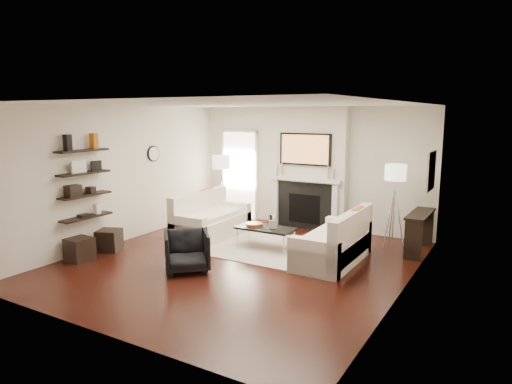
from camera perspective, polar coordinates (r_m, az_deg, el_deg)
The scene contains 71 objects.
room_envelope at distance 7.68m, azimuth -2.27°, elevation 0.81°, with size 6.00×6.00×6.00m.
chimney_breast at distance 10.20m, azimuth 6.49°, elevation 2.99°, with size 1.80×0.25×2.70m, color silver.
fireplace_surround at distance 10.21m, azimuth 6.10°, elevation -1.72°, with size 1.30×0.02×1.04m, color black.
firebox at distance 10.22m, azimuth 6.08°, elevation -2.11°, with size 0.75×0.02×0.65m, color black.
mantel_pilaster_l at distance 10.49m, azimuth 2.45°, elevation -1.20°, with size 0.12×0.08×1.10m, color white.
mantel_pilaster_r at distance 9.91m, azimuth 9.82°, elevation -1.99°, with size 0.12×0.08×1.10m, color white.
mantel_shelf at distance 10.06m, azimuth 6.04°, elevation 1.58°, with size 1.70×0.18×0.07m, color white.
tv_body at distance 10.01m, azimuth 6.17°, elevation 5.34°, with size 1.20×0.06×0.70m, color black.
tv_screen at distance 9.98m, azimuth 6.09°, elevation 5.33°, with size 1.10×0.01×0.62m, color #BF723F.
candlestick_l_tall at distance 10.28m, azimuth 3.29°, elevation 2.84°, with size 0.04×0.04×0.30m, color silver.
candlestick_l_short at distance 10.35m, azimuth 2.64°, elevation 2.72°, with size 0.04×0.04×0.24m, color silver.
candlestick_r_tall at distance 9.83m, azimuth 9.00°, elevation 2.41°, with size 0.04×0.04×0.30m, color silver.
candlestick_r_short at distance 9.79m, azimuth 9.71°, elevation 2.18°, with size 0.04×0.04×0.24m, color silver.
hallway_panel at distance 11.20m, azimuth -2.00°, elevation 2.10°, with size 0.90×0.02×2.10m, color white.
door_trim_l at distance 11.44m, azimuth -4.08°, elevation 2.25°, with size 0.06×0.06×2.16m, color white.
door_trim_r at distance 10.93m, azimuth 0.07°, elevation 1.92°, with size 0.06×0.06×2.16m, color white.
door_trim_top at distance 11.09m, azimuth -2.09°, elevation 7.63°, with size 1.02×0.06×0.06m, color white.
rug at distance 8.89m, azimuth 0.66°, elevation -6.83°, with size 2.60×2.00×0.01m, color beige.
loveseat_left_base at distance 9.60m, azimuth -5.53°, elevation -4.35°, with size 0.85×1.80×0.42m, color white.
loveseat_left_back at distance 9.72m, azimuth -7.16°, elevation -2.29°, with size 0.18×1.80×0.80m, color white.
loveseat_left_arm_n at distance 8.96m, azimuth -8.59°, elevation -4.86°, with size 0.85×0.18×0.60m, color white.
loveseat_left_arm_s at distance 10.23m, azimuth -2.88°, elevation -2.92°, with size 0.85×0.18×0.60m, color white.
loveseat_left_cushion at distance 9.51m, azimuth -5.31°, elevation -2.87°, with size 0.63×1.44×0.10m, color white.
pillow_left_orange at distance 9.92m, azimuth -6.13°, elevation -0.82°, with size 0.10×0.42×0.42m, color #B55D16.
pillow_left_charcoal at distance 9.45m, azimuth -8.30°, elevation -1.46°, with size 0.10×0.40×0.40m, color black.
loveseat_right_base at distance 8.07m, azimuth 9.49°, elevation -7.18°, with size 0.85×1.80×0.42m, color white.
loveseat_right_back at distance 7.88m, azimuth 11.84°, elevation -5.29°, with size 0.18×1.80×0.80m, color white.
loveseat_right_arm_n at distance 7.33m, azimuth 7.21°, elevation -8.16°, with size 0.85×0.18×0.60m, color white.
loveseat_right_arm_s at distance 8.78m, azimuth 11.42°, elevation -5.24°, with size 0.85×0.18×0.60m, color white.
loveseat_right_cushion at distance 8.02m, azimuth 9.21°, elevation -5.36°, with size 0.63×1.44×0.10m, color white.
pillow_right_orange at distance 8.11m, azimuth 12.57°, elevation -3.41°, with size 0.10×0.42×0.42m, color #B55D16.
pillow_right_charcoal at distance 7.56m, azimuth 11.16°, elevation -4.40°, with size 0.10×0.40×0.40m, color black.
coffee_table at distance 8.67m, azimuth 1.21°, elevation -4.56°, with size 1.10×0.55×0.04m, color black.
coffee_leg_nw at distance 8.79m, azimuth -2.36°, elevation -5.78°, with size 0.02×0.02×0.38m, color silver.
coffee_leg_ne at distance 8.31m, azimuth 3.49°, elevation -6.71°, with size 0.02×0.02×0.38m, color silver.
coffee_leg_sw at distance 9.15m, azimuth -0.86°, elevation -5.14°, with size 0.02×0.02×0.38m, color silver.
coffee_leg_se at distance 8.69m, azimuth 4.81°, elevation -5.99°, with size 0.02×0.02×0.38m, color silver.
hurricane_glass at distance 8.56m, azimuth 2.09°, elevation -3.64°, with size 0.15×0.15×0.26m, color white.
hurricane_candle at distance 8.58m, azimuth 2.09°, elevation -4.07°, with size 0.11×0.11×0.16m, color white.
copper_bowl at distance 8.78m, azimuth -0.22°, elevation -4.07°, with size 0.32×0.32×0.05m, color #C95F21.
armchair at distance 7.59m, azimuth -8.64°, elevation -7.10°, with size 0.70×0.65×0.72m, color black.
lamp_left_post at distance 10.61m, azimuth -4.31°, elevation -0.82°, with size 0.02×0.02×1.20m, color silver.
lamp_left_shade at distance 10.48m, azimuth -4.37°, elevation 3.76°, with size 0.40×0.40×0.30m, color white.
lamp_left_leg_a at distance 10.55m, azimuth -3.82°, elevation -0.87°, with size 0.02×0.02×1.25m, color silver.
lamp_left_leg_b at distance 10.71m, azimuth -4.27°, elevation -0.71°, with size 0.02×0.02×1.25m, color silver.
lamp_left_leg_c at distance 10.56m, azimuth -4.85°, elevation -0.87°, with size 0.02×0.02×1.25m, color silver.
lamp_right_post at distance 9.16m, azimuth 16.79°, elevation -2.91°, with size 0.02×0.02×1.20m, color silver.
lamp_right_shade at distance 9.02m, azimuth 17.05°, elevation 2.37°, with size 0.40×0.40×0.30m, color white.
lamp_right_leg_a at distance 9.14m, azimuth 17.46°, elevation -2.98°, with size 0.02×0.02×1.25m, color silver.
lamp_right_leg_b at distance 9.26m, azimuth 16.60°, elevation -2.76°, with size 0.02×0.02×1.25m, color silver.
lamp_right_leg_c at distance 9.08m, azimuth 16.31°, elevation -2.99°, with size 0.02×0.02×1.25m, color silver.
console_top at distance 8.90m, azimuth 19.87°, elevation -2.58°, with size 0.35×1.20×0.04m, color black.
console_leg_n at distance 8.47m, azimuth 19.03°, elevation -5.77°, with size 0.30×0.04×0.71m, color black.
console_leg_s at distance 9.52m, azimuth 20.37°, elevation -4.16°, with size 0.30×0.04×0.71m, color black.
wall_art at distance 8.60m, azimuth 21.05°, elevation 2.48°, with size 0.03×0.70×0.70m, color tan.
shelf_bottom at distance 8.81m, azimuth -20.42°, elevation -2.94°, with size 0.25×1.00×0.04m, color black.
shelf_lower at distance 8.73m, azimuth -20.58°, elevation -0.38°, with size 0.25×1.00×0.04m, color black.
shelf_upper at distance 8.68m, azimuth -20.73°, elevation 2.22°, with size 0.25×1.00×0.04m, color black.
shelf_top at distance 8.64m, azimuth -20.90°, elevation 4.85°, with size 0.25×1.00×0.04m, color black.
decor_magfile_a at distance 8.45m, azimuth -22.49°, elevation 5.72°, with size 0.12×0.10×0.28m, color black.
decor_magfile_b at distance 8.80m, azimuth -19.60°, elevation 6.03°, with size 0.12×0.10×0.28m, color #B55D16.
decor_frame_a at distance 8.60m, azimuth -21.29°, elevation 2.98°, with size 0.04×0.30×0.22m, color white.
decor_frame_b at distance 8.84m, azimuth -19.35°, elevation 3.13°, with size 0.04×0.22×0.18m, color black.
decor_wine_rack at distance 8.56m, azimuth -21.91°, elevation 0.14°, with size 0.18×0.25×0.20m, color black.
decor_box_small at distance 8.80m, azimuth -19.95°, elevation 0.24°, with size 0.15×0.12×0.12m, color black.
decor_books at distance 8.76m, azimuth -20.73°, elevation -2.74°, with size 0.14×0.20×0.05m, color black.
decor_box_tall at distance 8.94m, azimuth -19.25°, elevation -1.99°, with size 0.10×0.10×0.18m, color white.
clock_rim at distance 10.02m, azimuth -12.74°, elevation 4.70°, with size 0.34×0.34×0.04m, color black.
clock_face at distance 10.01m, azimuth -12.63°, elevation 4.70°, with size 0.29×0.29×0.01m, color white.
ottoman_near at distance 9.04m, azimuth -17.88°, elevation -5.75°, with size 0.40×0.40×0.40m, color black.
ottoman_far at distance 8.63m, azimuth -21.20°, elevation -6.68°, with size 0.40×0.40×0.40m, color black.
Camera 1 is at (4.10, -6.39, 2.55)m, focal length 32.00 mm.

